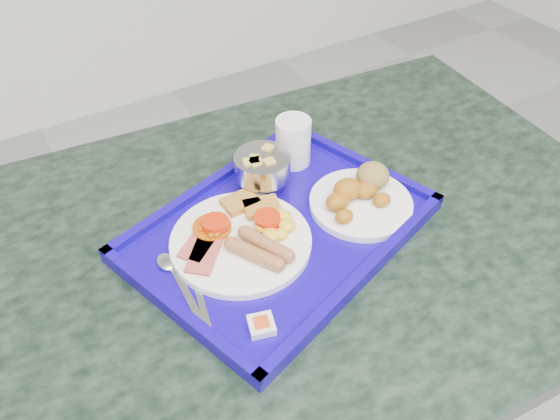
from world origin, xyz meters
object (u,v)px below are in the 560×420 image
at_px(fruit_bowl, 262,167).
at_px(juice_cup, 293,140).
at_px(main_plate, 244,237).
at_px(tray, 280,229).
at_px(bread_plate, 361,196).
at_px(table, 289,303).

xyz_separation_m(fruit_bowl, juice_cup, (0.09, 0.04, 0.00)).
bearing_deg(main_plate, tray, 0.36).
bearing_deg(main_plate, bread_plate, -5.71).
bearing_deg(table, tray, 157.61).
height_order(main_plate, bread_plate, bread_plate).
height_order(table, main_plate, main_plate).
height_order(tray, juice_cup, juice_cup).
height_order(tray, main_plate, main_plate).
bearing_deg(fruit_bowl, tray, -104.26).
height_order(table, juice_cup, juice_cup).
distance_m(bread_plate, juice_cup, 0.18).
relative_size(bread_plate, juice_cup, 1.95).
bearing_deg(juice_cup, fruit_bowl, -157.97).
bearing_deg(tray, bread_plate, -8.43).
distance_m(tray, bread_plate, 0.16).
xyz_separation_m(main_plate, bread_plate, (0.23, -0.02, 0.01)).
bearing_deg(tray, fruit_bowl, 75.74).
xyz_separation_m(main_plate, fruit_bowl, (0.10, 0.11, 0.03)).
relative_size(table, juice_cup, 14.10).
height_order(table, bread_plate, bread_plate).
xyz_separation_m(tray, main_plate, (-0.07, -0.00, 0.02)).
relative_size(main_plate, bread_plate, 1.28).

